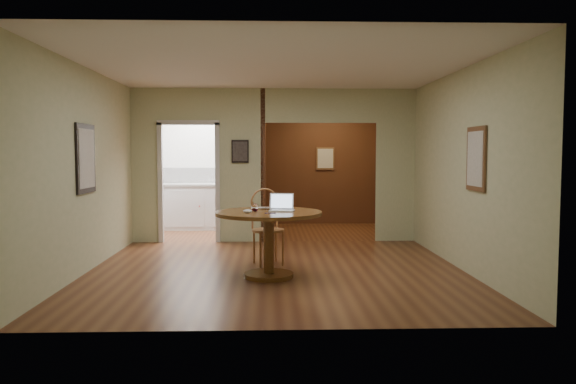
{
  "coord_description": "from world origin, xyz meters",
  "views": [
    {
      "loc": [
        -0.1,
        -7.39,
        1.57
      ],
      "look_at": [
        0.15,
        -0.2,
        1.07
      ],
      "focal_mm": 35.0,
      "sensor_mm": 36.0,
      "label": 1
    }
  ],
  "objects_px": {
    "open_laptop": "(282,206)",
    "closed_laptop": "(265,208)",
    "dining_table": "(269,229)",
    "chair": "(267,222)"
  },
  "relations": [
    {
      "from": "dining_table",
      "to": "chair",
      "type": "bearing_deg",
      "value": 91.79
    },
    {
      "from": "dining_table",
      "to": "open_laptop",
      "type": "bearing_deg",
      "value": 26.81
    },
    {
      "from": "closed_laptop",
      "to": "open_laptop",
      "type": "bearing_deg",
      "value": -32.69
    },
    {
      "from": "dining_table",
      "to": "closed_laptop",
      "type": "bearing_deg",
      "value": 101.56
    },
    {
      "from": "chair",
      "to": "dining_table",
      "type": "bearing_deg",
      "value": -105.34
    },
    {
      "from": "dining_table",
      "to": "open_laptop",
      "type": "distance_m",
      "value": 0.34
    },
    {
      "from": "closed_laptop",
      "to": "dining_table",
      "type": "bearing_deg",
      "value": -75.2
    },
    {
      "from": "dining_table",
      "to": "chair",
      "type": "relative_size",
      "value": 1.25
    },
    {
      "from": "chair",
      "to": "open_laptop",
      "type": "bearing_deg",
      "value": -93.26
    },
    {
      "from": "open_laptop",
      "to": "closed_laptop",
      "type": "relative_size",
      "value": 1.01
    }
  ]
}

